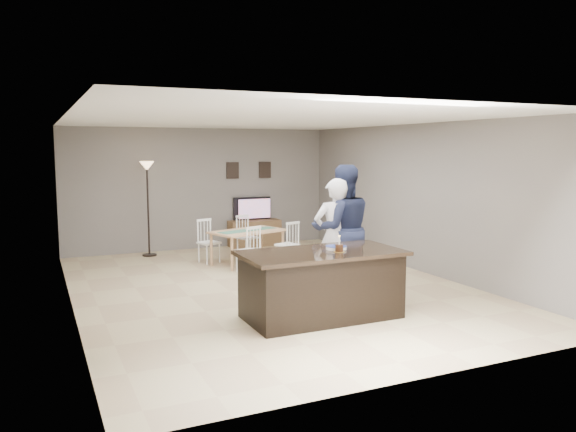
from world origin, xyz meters
name	(u,v)px	position (x,y,z in m)	size (l,w,h in m)	color
floor	(269,287)	(0.00, 0.00, 0.00)	(8.00, 8.00, 0.00)	tan
room_shell	(269,185)	(0.00, 0.00, 1.68)	(8.00, 8.00, 8.00)	slate
kitchen_island	(321,284)	(0.00, -1.80, 0.45)	(2.15, 1.10, 0.90)	black
tv_console	(255,233)	(1.20, 3.77, 0.30)	(1.20, 0.40, 0.60)	brown
television	(253,209)	(1.20, 3.84, 0.86)	(0.91, 0.12, 0.53)	black
tv_screen_glow	(255,209)	(1.20, 3.76, 0.87)	(0.78, 0.78, 0.00)	#EF5B1A
picture_frames	(249,170)	(1.15, 3.98, 1.75)	(1.10, 0.02, 0.38)	black
doorway	(84,247)	(-2.99, -2.30, 1.26)	(0.00, 2.10, 2.65)	black
woman	(335,237)	(0.74, -0.84, 0.90)	(0.66, 0.43, 1.80)	silver
man	(343,229)	(0.93, -0.75, 1.00)	(0.97, 0.76, 2.00)	#1B213B
birthday_cake	(339,248)	(0.19, -1.94, 0.95)	(0.14, 0.14, 0.22)	gold
plate_stack	(336,248)	(0.25, -1.76, 0.92)	(0.29, 0.29, 0.04)	white
dining_table	(248,236)	(0.34, 1.92, 0.55)	(1.77, 1.93, 0.86)	tan
floor_lamp	(147,183)	(-1.26, 3.56, 1.54)	(0.30, 0.30, 1.99)	black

